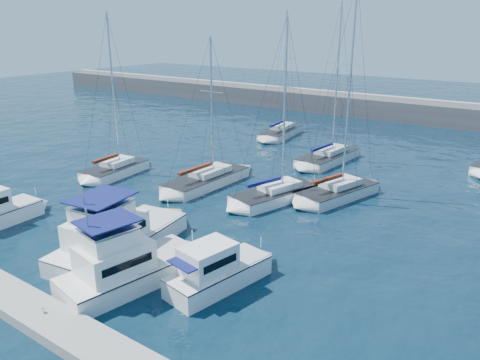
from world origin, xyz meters
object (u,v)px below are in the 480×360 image
Objects in this scene: sailboat_mid_b at (207,180)px; sailboat_mid_d at (337,191)px; motor_yacht_stbd_outer at (215,272)px; sailboat_back_b at (328,157)px; motor_yacht_stbd_inner at (125,267)px; sailboat_mid_a at (115,169)px; motor_yacht_port_inner at (115,238)px; sailboat_back_a at (281,132)px; sailboat_mid_c at (276,195)px.

sailboat_mid_d is at bearing 21.88° from sailboat_mid_b.
sailboat_back_b is (-5.68, 27.02, -0.41)m from motor_yacht_stbd_outer.
sailboat_mid_a is at bearing 151.56° from motor_yacht_stbd_inner.
motor_yacht_stbd_inner is (3.48, -2.26, 0.00)m from motor_yacht_port_inner.
motor_yacht_stbd_inner is 39.17m from sailboat_back_a.
sailboat_mid_c is at bearing 4.92° from sailboat_mid_a.
motor_yacht_stbd_outer is 14.39m from sailboat_mid_c.
sailboat_mid_d reaches higher than motor_yacht_port_inner.
sailboat_mid_b is at bearing 141.13° from motor_yacht_stbd_outer.
sailboat_mid_c is at bearing -78.92° from sailboat_back_b.
sailboat_mid_c is 5.36m from sailboat_mid_d.
motor_yacht_stbd_inner is 21.40m from sailboat_mid_a.
sailboat_mid_d is (20.56, 6.72, 0.01)m from sailboat_mid_a.
motor_yacht_port_inner is 17.27m from sailboat_mid_a.
motor_yacht_stbd_inner is 0.57× the size of sailboat_mid_c.
sailboat_mid_c is at bearing 4.50° from sailboat_mid_b.
sailboat_back_a is at bearing 136.18° from sailboat_mid_c.
sailboat_back_b reaches higher than sailboat_mid_a.
sailboat_mid_c is 0.85× the size of sailboat_mid_d.
sailboat_mid_a is at bearing -160.77° from sailboat_mid_b.
sailboat_back_b is at bearing 112.71° from sailboat_mid_c.
sailboat_mid_b is (-11.56, 13.48, -0.44)m from motor_yacht_stbd_outer.
motor_yacht_port_inner is 0.58× the size of sailboat_mid_d.
motor_yacht_port_inner is 14.50m from sailboat_mid_b.
sailboat_mid_a is (-20.96, 10.67, -0.39)m from motor_yacht_stbd_outer.
sailboat_mid_d is at bearing 89.48° from motor_yacht_stbd_inner.
motor_yacht_stbd_outer is at bearing -72.17° from sailboat_back_a.
motor_yacht_stbd_inner is at bearing -79.64° from sailboat_back_a.
sailboat_mid_c is (0.01, 16.50, -0.60)m from motor_yacht_stbd_inner.
sailboat_mid_a reaches higher than sailboat_mid_c.
sailboat_back_a reaches higher than motor_yacht_port_inner.
sailboat_back_b is at bearing 69.10° from sailboat_mid_b.
motor_yacht_stbd_outer is at bearing -72.85° from sailboat_mid_d.
sailboat_back_a is (-11.73, 37.36, -0.60)m from motor_yacht_stbd_inner.
sailboat_back_a is at bearing 72.94° from sailboat_mid_a.
sailboat_back_a reaches higher than sailboat_mid_a.
motor_yacht_stbd_outer is at bearing -72.96° from sailboat_back_b.
sailboat_mid_d is (7.41, 17.90, -0.57)m from motor_yacht_port_inner.
motor_yacht_stbd_outer is at bearing -46.81° from sailboat_mid_b.
sailboat_mid_a is 0.97× the size of sailboat_back_a.
sailboat_back_b is (-1.38, 13.29, 0.00)m from sailboat_mid_c.
motor_yacht_stbd_inner is 16.51m from sailboat_mid_c.
sailboat_mid_d is 1.07× the size of sailboat_back_b.
sailboat_mid_b is (-3.76, 13.99, -0.63)m from motor_yacht_port_inner.
sailboat_mid_d is 1.10× the size of sailboat_back_a.
sailboat_mid_c is (16.65, 3.06, -0.02)m from sailboat_mid_a.
sailboat_mid_a is (-13.15, 11.18, -0.58)m from motor_yacht_port_inner.
sailboat_mid_b is (9.40, 2.81, -0.05)m from sailboat_mid_a.
sailboat_mid_d reaches higher than sailboat_mid_b.
sailboat_mid_c reaches higher than motor_yacht_stbd_outer.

